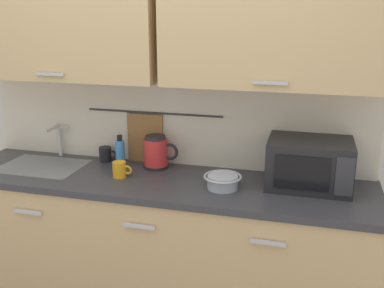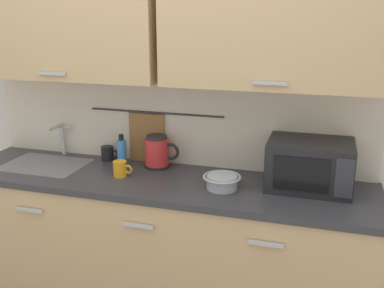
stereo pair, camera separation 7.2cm
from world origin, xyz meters
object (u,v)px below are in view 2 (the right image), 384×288
object	(u,v)px
electric_kettle	(158,152)
mug_by_kettle	(120,169)
microwave	(310,165)
dish_soap_bottle	(122,151)
mug_near_sink	(108,153)
mixing_bowl	(222,181)

from	to	relation	value
electric_kettle	mug_by_kettle	xyz separation A→B (m)	(-0.15, -0.22, -0.05)
microwave	electric_kettle	size ratio (longest dim) A/B	2.03
microwave	dish_soap_bottle	distance (m)	1.18
dish_soap_bottle	mug_near_sink	size ratio (longest dim) A/B	1.63
dish_soap_bottle	mixing_bowl	world-z (taller)	dish_soap_bottle
microwave	dish_soap_bottle	size ratio (longest dim) A/B	2.35
electric_kettle	mug_by_kettle	size ratio (longest dim) A/B	1.89
microwave	mug_near_sink	size ratio (longest dim) A/B	3.83
microwave	mixing_bowl	distance (m)	0.49
mixing_bowl	mug_by_kettle	bearing A→B (deg)	178.61
mixing_bowl	electric_kettle	bearing A→B (deg)	153.58
electric_kettle	microwave	bearing A→B (deg)	-4.65
mug_by_kettle	mixing_bowl	bearing A→B (deg)	-1.39
electric_kettle	dish_soap_bottle	xyz separation A→B (m)	(-0.25, -0.00, -0.01)
microwave	mug_by_kettle	bearing A→B (deg)	-172.47
dish_soap_bottle	mug_by_kettle	size ratio (longest dim) A/B	1.63
electric_kettle	mug_near_sink	bearing A→B (deg)	174.53
dish_soap_bottle	mug_near_sink	world-z (taller)	dish_soap_bottle
microwave	mug_by_kettle	distance (m)	1.10
mixing_bowl	mug_by_kettle	distance (m)	0.63
dish_soap_bottle	mug_near_sink	distance (m)	0.13
mixing_bowl	mug_by_kettle	xyz separation A→B (m)	(-0.63, 0.02, 0.00)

